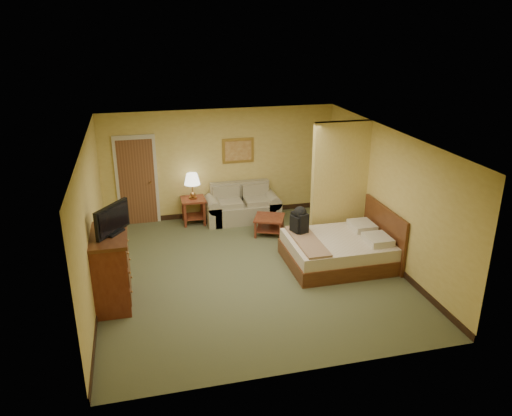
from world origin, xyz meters
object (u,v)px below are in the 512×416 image
object	(u,v)px
coffee_table	(269,222)
dresser	(111,269)
bed	(341,249)
loveseat	(242,209)

from	to	relation	value
coffee_table	dresser	bearing A→B (deg)	-147.05
coffee_table	bed	size ratio (longest dim) A/B	0.42
dresser	bed	distance (m)	4.33
loveseat	bed	world-z (taller)	bed
dresser	bed	world-z (taller)	dresser
bed	loveseat	bearing A→B (deg)	117.54
coffee_table	dresser	distance (m)	3.95
coffee_table	dresser	xyz separation A→B (m)	(-3.30, -2.14, 0.35)
loveseat	coffee_table	bearing A→B (deg)	-67.39
loveseat	dresser	xyz separation A→B (m)	(-2.90, -3.11, 0.35)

